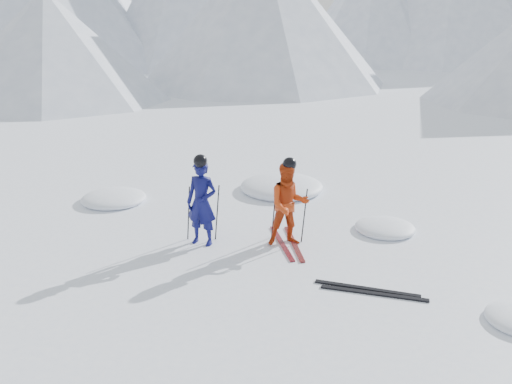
# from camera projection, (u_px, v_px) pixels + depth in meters

# --- Properties ---
(ground) EXTENTS (160.00, 160.00, 0.00)m
(ground) POSITION_uv_depth(u_px,v_px,m) (344.00, 261.00, 9.82)
(ground) COLOR white
(ground) RESTS_ON ground
(skier_blue) EXTENTS (0.70, 0.55, 1.68)m
(skier_blue) POSITION_uv_depth(u_px,v_px,m) (202.00, 203.00, 10.32)
(skier_blue) COLOR #0C0E4B
(skier_blue) RESTS_ON ground
(skier_red) EXTENTS (0.93, 0.80, 1.63)m
(skier_red) POSITION_uv_depth(u_px,v_px,m) (289.00, 205.00, 10.30)
(skier_red) COLOR #B6340E
(skier_red) RESTS_ON ground
(pole_blue_left) EXTENTS (0.11, 0.08, 1.12)m
(pole_blue_left) POSITION_uv_depth(u_px,v_px,m) (189.00, 213.00, 10.57)
(pole_blue_left) COLOR black
(pole_blue_left) RESTS_ON ground
(pole_blue_right) EXTENTS (0.11, 0.07, 1.12)m
(pole_blue_right) POSITION_uv_depth(u_px,v_px,m) (217.00, 213.00, 10.61)
(pole_blue_right) COLOR black
(pole_blue_right) RESTS_ON ground
(pole_red_left) EXTENTS (0.11, 0.09, 1.09)m
(pole_red_left) POSITION_uv_depth(u_px,v_px,m) (274.00, 213.00, 10.65)
(pole_red_left) COLOR black
(pole_red_left) RESTS_ON ground
(pole_red_right) EXTENTS (0.11, 0.08, 1.09)m
(pole_red_right) POSITION_uv_depth(u_px,v_px,m) (304.00, 216.00, 10.49)
(pole_red_right) COLOR black
(pole_red_right) RESTS_ON ground
(ski_worn_left) EXTENTS (0.58, 1.65, 0.03)m
(ski_worn_left) POSITION_uv_depth(u_px,v_px,m) (282.00, 243.00, 10.56)
(ski_worn_left) COLOR black
(ski_worn_left) RESTS_ON ground
(ski_worn_right) EXTENTS (0.47, 1.68, 0.03)m
(ski_worn_right) POSITION_uv_depth(u_px,v_px,m) (294.00, 243.00, 10.53)
(ski_worn_right) COLOR black
(ski_worn_right) RESTS_ON ground
(ski_loose_a) EXTENTS (1.68, 0.45, 0.03)m
(ski_loose_a) POSITION_uv_depth(u_px,v_px,m) (367.00, 289.00, 8.80)
(ski_loose_a) COLOR black
(ski_loose_a) RESTS_ON ground
(ski_loose_b) EXTENTS (1.69, 0.39, 0.03)m
(ski_loose_b) POSITION_uv_depth(u_px,v_px,m) (374.00, 293.00, 8.64)
(ski_loose_b) COLOR black
(ski_loose_b) RESTS_ON ground
(snow_lumps) EXTENTS (9.08, 7.42, 0.46)m
(snow_lumps) POSITION_uv_depth(u_px,v_px,m) (265.00, 203.00, 12.86)
(snow_lumps) COLOR white
(snow_lumps) RESTS_ON ground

